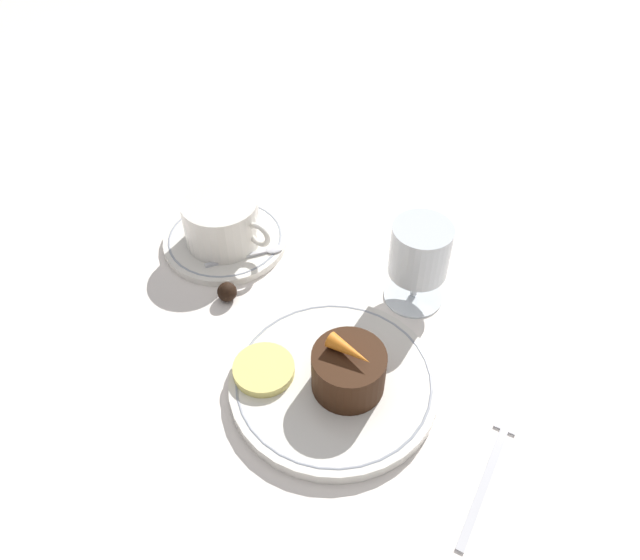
{
  "coord_description": "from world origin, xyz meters",
  "views": [
    {
      "loc": [
        0.17,
        -0.34,
        0.56
      ],
      "look_at": [
        -0.09,
        0.08,
        0.04
      ],
      "focal_mm": 35.0,
      "sensor_mm": 36.0,
      "label": 1
    }
  ],
  "objects_px": {
    "wine_glass": "(417,254)",
    "fork": "(498,447)",
    "coffee_cup": "(222,220)",
    "dinner_plate": "(334,382)",
    "dessert_cake": "(344,369)"
  },
  "relations": [
    {
      "from": "dinner_plate",
      "to": "dessert_cake",
      "type": "bearing_deg",
      "value": 7.96
    },
    {
      "from": "dinner_plate",
      "to": "dessert_cake",
      "type": "relative_size",
      "value": 2.91
    },
    {
      "from": "fork",
      "to": "dessert_cake",
      "type": "bearing_deg",
      "value": -172.73
    },
    {
      "from": "wine_glass",
      "to": "dinner_plate",
      "type": "bearing_deg",
      "value": -94.44
    },
    {
      "from": "coffee_cup",
      "to": "dessert_cake",
      "type": "relative_size",
      "value": 1.62
    },
    {
      "from": "coffee_cup",
      "to": "wine_glass",
      "type": "bearing_deg",
      "value": 10.39
    },
    {
      "from": "fork",
      "to": "coffee_cup",
      "type": "bearing_deg",
      "value": 167.05
    },
    {
      "from": "coffee_cup",
      "to": "dessert_cake",
      "type": "xyz_separation_m",
      "value": [
        0.24,
        -0.11,
        -0.0
      ]
    },
    {
      "from": "dinner_plate",
      "to": "wine_glass",
      "type": "relative_size",
      "value": 2.02
    },
    {
      "from": "wine_glass",
      "to": "fork",
      "type": "height_order",
      "value": "wine_glass"
    },
    {
      "from": "dinner_plate",
      "to": "dessert_cake",
      "type": "xyz_separation_m",
      "value": [
        0.01,
        0.0,
        0.03
      ]
    },
    {
      "from": "coffee_cup",
      "to": "fork",
      "type": "xyz_separation_m",
      "value": [
        0.41,
        -0.09,
        -0.04
      ]
    },
    {
      "from": "dinner_plate",
      "to": "wine_glass",
      "type": "height_order",
      "value": "wine_glass"
    },
    {
      "from": "coffee_cup",
      "to": "dessert_cake",
      "type": "bearing_deg",
      "value": -25.14
    },
    {
      "from": "dessert_cake",
      "to": "fork",
      "type": "bearing_deg",
      "value": 7.27
    }
  ]
}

